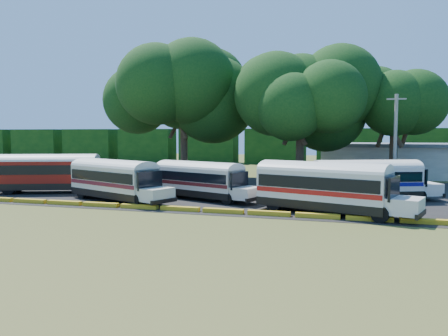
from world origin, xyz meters
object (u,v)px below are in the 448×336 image
(bus_cream_west, at_px, (115,178))
(tree_west, at_px, (184,87))
(bus_red, at_px, (51,171))
(bus_white_red, at_px, (326,185))

(bus_cream_west, height_order, tree_west, tree_west)
(bus_red, relative_size, tree_west, 0.70)
(bus_red, xyz_separation_m, tree_west, (6.93, 13.86, 8.38))
(bus_red, distance_m, bus_cream_west, 8.15)
(bus_white_red, xyz_separation_m, tree_west, (-16.55, 17.37, 8.43))
(bus_red, height_order, bus_white_red, bus_red)
(bus_red, distance_m, bus_white_red, 23.74)
(bus_red, bearing_deg, bus_cream_west, -38.93)
(tree_west, bearing_deg, bus_cream_west, -87.14)
(bus_cream_west, relative_size, tree_west, 0.65)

